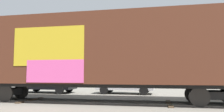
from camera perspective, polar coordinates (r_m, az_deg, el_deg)
name	(u,v)px	position (r m, az deg, el deg)	size (l,w,h in m)	color
ground_plane	(113,103)	(11.48, 0.40, -12.31)	(260.00, 260.00, 0.00)	slate
track	(77,101)	(12.00, -9.34, -11.74)	(60.01, 3.00, 0.08)	#4C4742
freight_car	(98,52)	(11.63, -3.84, 1.13)	(16.77, 3.25, 4.76)	#472316
flagpole	(68,38)	(25.99, -11.54, 4.70)	(1.20, 1.21, 8.77)	silver
hillside	(145,60)	(76.88, 8.80, -1.12)	(138.19, 41.02, 16.86)	slate
parked_car_black	(47,83)	(18.25, -16.91, -6.79)	(4.50, 2.07, 1.57)	black
parked_car_silver	(124,83)	(16.69, 3.27, -7.11)	(4.42, 2.11, 1.67)	#B7BABF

